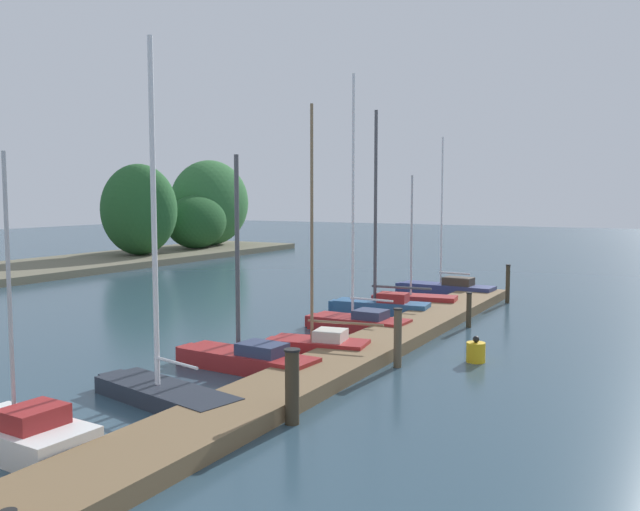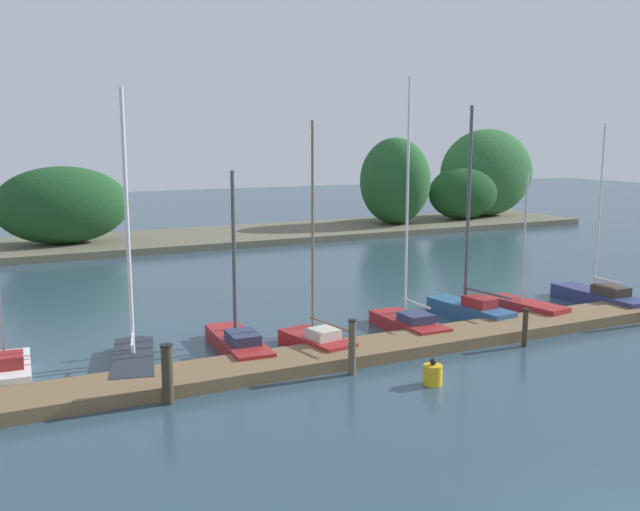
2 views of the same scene
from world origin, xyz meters
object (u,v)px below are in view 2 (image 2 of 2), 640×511
mooring_piling_2 (352,347)px  channel_buoy_0 (433,374)px  sailboat_1 (5,370)px  sailboat_3 (237,341)px  sailboat_2 (133,353)px  sailboat_5 (407,320)px  sailboat_4 (315,338)px  mooring_piling_3 (525,327)px  sailboat_6 (468,305)px  sailboat_8 (598,296)px  sailboat_7 (523,307)px  mooring_piling_1 (167,374)px

mooring_piling_2 → channel_buoy_0: bearing=-46.9°
sailboat_1 → sailboat_3: size_ratio=0.95×
sailboat_2 → sailboat_5: bearing=-79.9°
sailboat_4 → mooring_piling_3: bearing=-122.7°
sailboat_1 → sailboat_4: bearing=-94.4°
sailboat_1 → mooring_piling_2: (8.36, -3.52, 0.44)m
sailboat_3 → sailboat_6: (8.66, 0.12, 0.12)m
mooring_piling_2 → sailboat_8: bearing=12.9°
sailboat_1 → mooring_piling_3: (14.33, -3.61, 0.26)m
sailboat_7 → mooring_piling_3: 4.03m
sailboat_7 → sailboat_6: bearing=67.2°
mooring_piling_1 → channel_buoy_0: (6.43, -1.74, -0.46)m
sailboat_8 → sailboat_3: bearing=90.4°
sailboat_7 → channel_buoy_0: (-7.17, -4.49, -0.03)m
sailboat_4 → sailboat_5: 3.67m
sailboat_1 → sailboat_3: bearing=-88.9°
sailboat_2 → mooring_piling_2: bearing=-110.3°
sailboat_3 → sailboat_2: bearing=93.5°
sailboat_1 → mooring_piling_1: bearing=-131.4°
sailboat_6 → sailboat_7: bearing=-110.8°
sailboat_1 → sailboat_7: bearing=-89.0°
mooring_piling_1 → mooring_piling_2: 4.94m
sailboat_2 → sailboat_6: (11.71, 0.12, 0.08)m
sailboat_4 → sailboat_7: 8.59m
sailboat_7 → sailboat_8: size_ratio=0.75×
sailboat_7 → sailboat_8: 3.67m
sailboat_1 → mooring_piling_2: 9.08m
sailboat_5 → mooring_piling_3: (2.25, -3.02, 0.23)m
sailboat_4 → mooring_piling_1: 5.52m
sailboat_4 → sailboat_8: (12.24, 0.42, -0.02)m
sailboat_2 → sailboat_5: (8.83, -0.36, -0.02)m
sailboat_4 → sailboat_3: bearing=57.8°
sailboat_3 → mooring_piling_2: 3.91m
mooring_piling_2 → sailboat_3: bearing=122.0°
sailboat_4 → mooring_piling_2: size_ratio=4.46×
sailboat_3 → mooring_piling_3: sailboat_3 is taller
sailboat_8 → mooring_piling_2: (-12.32, -2.83, 0.42)m
sailboat_2 → mooring_piling_1: size_ratio=5.20×
sailboat_3 → sailboat_7: bearing=-88.8°
mooring_piling_2 → mooring_piling_3: size_ratio=1.29×
sailboat_4 → sailboat_6: 6.59m
sailboat_4 → sailboat_7: (8.57, 0.49, -0.06)m
sailboat_8 → mooring_piling_1: 17.47m
sailboat_3 → sailboat_5: 5.79m
sailboat_6 → mooring_piling_3: bearing=163.2°
sailboat_4 → mooring_piling_1: size_ratio=4.65×
sailboat_7 → mooring_piling_1: sailboat_7 is taller
sailboat_2 → sailboat_7: bearing=-79.2°
sailboat_6 → sailboat_8: bearing=-102.5°
sailboat_2 → mooring_piling_3: size_ratio=6.47×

